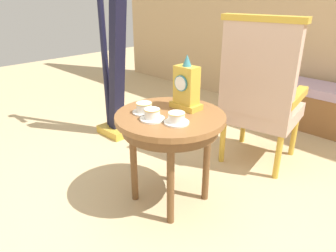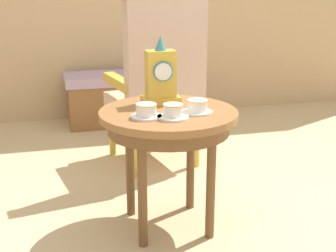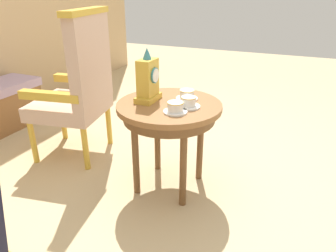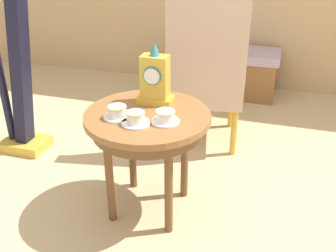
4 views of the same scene
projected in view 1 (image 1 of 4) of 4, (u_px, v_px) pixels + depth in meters
name	position (u px, v px, depth m)	size (l,w,h in m)	color
ground_plane	(171.00, 208.00, 2.02)	(10.00, 10.00, 0.00)	tan
side_table	(170.00, 126.00, 1.91)	(0.66, 0.66, 0.61)	brown
teacup_left	(144.00, 108.00, 1.89)	(0.14, 0.14, 0.06)	white
teacup_right	(152.00, 115.00, 1.79)	(0.14, 0.14, 0.07)	white
teacup_center	(177.00, 118.00, 1.75)	(0.14, 0.14, 0.06)	white
mantel_clock	(186.00, 87.00, 1.92)	(0.19, 0.11, 0.34)	gold
armchair	(261.00, 93.00, 2.32)	(0.63, 0.62, 1.14)	#CCA893
harp	(113.00, 57.00, 2.76)	(0.40, 0.24, 1.84)	gold
window_bench	(307.00, 104.00, 3.19)	(1.04, 0.40, 0.44)	#B299B7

